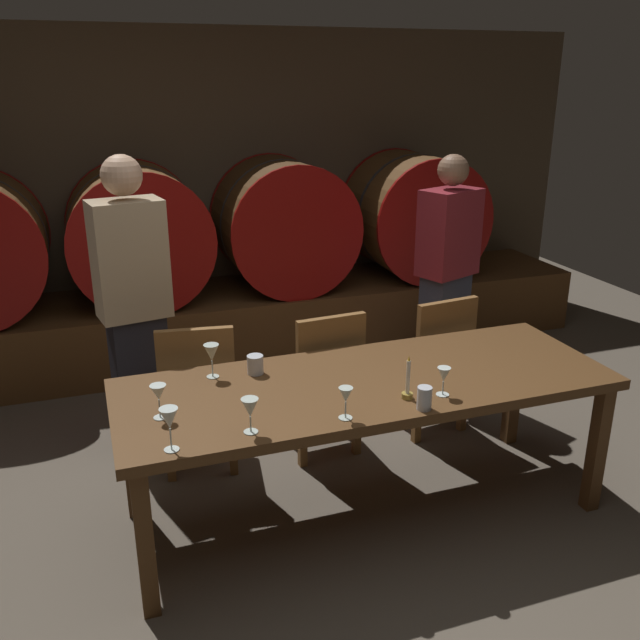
# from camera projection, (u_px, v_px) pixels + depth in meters

# --- Properties ---
(ground_plane) EXTENTS (8.58, 8.58, 0.00)m
(ground_plane) POSITION_uv_depth(u_px,v_px,m) (324.00, 539.00, 3.28)
(ground_plane) COLOR brown
(back_wall) EXTENTS (6.60, 0.24, 2.45)m
(back_wall) POSITION_uv_depth(u_px,v_px,m) (199.00, 188.00, 5.54)
(back_wall) COLOR brown
(back_wall) RESTS_ON ground
(barrel_shelf) EXTENTS (5.94, 0.90, 0.51)m
(barrel_shelf) POSITION_uv_depth(u_px,v_px,m) (219.00, 323.00, 5.39)
(barrel_shelf) COLOR brown
(barrel_shelf) RESTS_ON ground
(wine_barrel_center_left) EXTENTS (1.01, 0.83, 1.01)m
(wine_barrel_center_left) POSITION_uv_depth(u_px,v_px,m) (138.00, 235.00, 4.96)
(wine_barrel_center_left) COLOR brown
(wine_barrel_center_left) RESTS_ON barrel_shelf
(wine_barrel_center_right) EXTENTS (1.01, 0.83, 1.01)m
(wine_barrel_center_right) POSITION_uv_depth(u_px,v_px,m) (283.00, 224.00, 5.30)
(wine_barrel_center_right) COLOR #513319
(wine_barrel_center_right) RESTS_ON barrel_shelf
(wine_barrel_far_right) EXTENTS (1.01, 0.83, 1.01)m
(wine_barrel_far_right) POSITION_uv_depth(u_px,v_px,m) (413.00, 215.00, 5.65)
(wine_barrel_far_right) COLOR brown
(wine_barrel_far_right) RESTS_ON barrel_shelf
(dining_table) EXTENTS (2.37, 0.84, 0.74)m
(dining_table) POSITION_uv_depth(u_px,v_px,m) (367.00, 393.00, 3.27)
(dining_table) COLOR brown
(dining_table) RESTS_ON ground
(chair_left) EXTENTS (0.45, 0.45, 0.88)m
(chair_left) POSITION_uv_depth(u_px,v_px,m) (198.00, 389.00, 3.71)
(chair_left) COLOR brown
(chair_left) RESTS_ON ground
(chair_center) EXTENTS (0.43, 0.43, 0.88)m
(chair_center) POSITION_uv_depth(u_px,v_px,m) (323.00, 376.00, 3.88)
(chair_center) COLOR brown
(chair_center) RESTS_ON ground
(chair_right) EXTENTS (0.45, 0.45, 0.88)m
(chair_right) POSITION_uv_depth(u_px,v_px,m) (434.00, 357.00, 4.14)
(chair_right) COLOR brown
(chair_right) RESTS_ON ground
(guest_left) EXTENTS (0.42, 0.30, 1.72)m
(guest_left) POSITION_uv_depth(u_px,v_px,m) (134.00, 306.00, 3.81)
(guest_left) COLOR black
(guest_left) RESTS_ON ground
(guest_right) EXTENTS (0.44, 0.36, 1.64)m
(guest_right) POSITION_uv_depth(u_px,v_px,m) (446.00, 277.00, 4.52)
(guest_right) COLOR #33384C
(guest_right) RESTS_ON ground
(candle_center) EXTENTS (0.05, 0.05, 0.21)m
(candle_center) POSITION_uv_depth(u_px,v_px,m) (408.00, 387.00, 3.04)
(candle_center) COLOR olive
(candle_center) RESTS_ON dining_table
(wine_glass_far_left) EXTENTS (0.07, 0.07, 0.15)m
(wine_glass_far_left) POSITION_uv_depth(u_px,v_px,m) (158.00, 394.00, 2.85)
(wine_glass_far_left) COLOR silver
(wine_glass_far_left) RESTS_ON dining_table
(wine_glass_left) EXTENTS (0.07, 0.07, 0.18)m
(wine_glass_left) POSITION_uv_depth(u_px,v_px,m) (169.00, 420.00, 2.60)
(wine_glass_left) COLOR silver
(wine_glass_left) RESTS_ON dining_table
(wine_glass_center_left) EXTENTS (0.07, 0.07, 0.17)m
(wine_glass_center_left) POSITION_uv_depth(u_px,v_px,m) (212.00, 354.00, 3.24)
(wine_glass_center_left) COLOR silver
(wine_glass_center_left) RESTS_ON dining_table
(wine_glass_center_right) EXTENTS (0.07, 0.07, 0.15)m
(wine_glass_center_right) POSITION_uv_depth(u_px,v_px,m) (250.00, 409.00, 2.74)
(wine_glass_center_right) COLOR silver
(wine_glass_center_right) RESTS_ON dining_table
(wine_glass_right) EXTENTS (0.06, 0.06, 0.14)m
(wine_glass_right) POSITION_uv_depth(u_px,v_px,m) (346.00, 396.00, 2.85)
(wine_glass_right) COLOR silver
(wine_glass_right) RESTS_ON dining_table
(wine_glass_far_right) EXTENTS (0.06, 0.06, 0.14)m
(wine_glass_far_right) POSITION_uv_depth(u_px,v_px,m) (444.00, 376.00, 3.06)
(wine_glass_far_right) COLOR silver
(wine_glass_far_right) RESTS_ON dining_table
(cup_left) EXTENTS (0.08, 0.08, 0.09)m
(cup_left) POSITION_uv_depth(u_px,v_px,m) (255.00, 365.00, 3.30)
(cup_left) COLOR silver
(cup_left) RESTS_ON dining_table
(cup_right) EXTENTS (0.06, 0.06, 0.10)m
(cup_right) POSITION_uv_depth(u_px,v_px,m) (424.00, 398.00, 2.95)
(cup_right) COLOR silver
(cup_right) RESTS_ON dining_table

